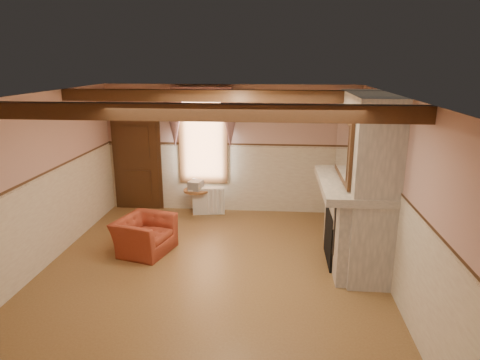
# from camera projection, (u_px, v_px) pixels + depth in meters

# --- Properties ---
(floor) EXTENTS (5.50, 6.00, 0.01)m
(floor) POSITION_uv_depth(u_px,v_px,m) (211.00, 272.00, 6.87)
(floor) COLOR brown
(floor) RESTS_ON ground
(ceiling) EXTENTS (5.50, 6.00, 0.01)m
(ceiling) POSITION_uv_depth(u_px,v_px,m) (207.00, 95.00, 6.12)
(ceiling) COLOR silver
(ceiling) RESTS_ON wall_back
(wall_back) EXTENTS (5.50, 0.02, 2.80)m
(wall_back) POSITION_uv_depth(u_px,v_px,m) (231.00, 149.00, 9.37)
(wall_back) COLOR tan
(wall_back) RESTS_ON floor
(wall_front) EXTENTS (5.50, 0.02, 2.80)m
(wall_front) POSITION_uv_depth(u_px,v_px,m) (153.00, 291.00, 3.62)
(wall_front) COLOR tan
(wall_front) RESTS_ON floor
(wall_left) EXTENTS (0.02, 6.00, 2.80)m
(wall_left) POSITION_uv_depth(u_px,v_px,m) (36.00, 184.00, 6.73)
(wall_left) COLOR tan
(wall_left) RESTS_ON floor
(wall_right) EXTENTS (0.02, 6.00, 2.80)m
(wall_right) POSITION_uv_depth(u_px,v_px,m) (394.00, 194.00, 6.26)
(wall_right) COLOR tan
(wall_right) RESTS_ON floor
(wainscot) EXTENTS (5.50, 6.00, 1.50)m
(wainscot) POSITION_uv_depth(u_px,v_px,m) (210.00, 229.00, 6.67)
(wainscot) COLOR beige
(wainscot) RESTS_ON floor
(chair_rail) EXTENTS (5.50, 6.00, 0.08)m
(chair_rail) POSITION_uv_depth(u_px,v_px,m) (209.00, 182.00, 6.47)
(chair_rail) COLOR black
(chair_rail) RESTS_ON wainscot
(firebox) EXTENTS (0.20, 0.95, 0.90)m
(firebox) POSITION_uv_depth(u_px,v_px,m) (334.00, 236.00, 7.16)
(firebox) COLOR black
(firebox) RESTS_ON floor
(armchair) EXTENTS (1.07, 1.15, 0.63)m
(armchair) POSITION_uv_depth(u_px,v_px,m) (145.00, 235.00, 7.53)
(armchair) COLOR maroon
(armchair) RESTS_ON floor
(side_table) EXTENTS (0.72, 0.72, 0.55)m
(side_table) POSITION_uv_depth(u_px,v_px,m) (197.00, 201.00, 9.45)
(side_table) COLOR brown
(side_table) RESTS_ON floor
(book_stack) EXTENTS (0.33, 0.37, 0.20)m
(book_stack) POSITION_uv_depth(u_px,v_px,m) (196.00, 185.00, 9.34)
(book_stack) COLOR #B7AD8C
(book_stack) RESTS_ON side_table
(radiator) EXTENTS (0.72, 0.28, 0.60)m
(radiator) POSITION_uv_depth(u_px,v_px,m) (209.00, 201.00, 9.42)
(radiator) COLOR silver
(radiator) RESTS_ON floor
(bowl) EXTENTS (0.35, 0.35, 0.09)m
(bowl) POSITION_uv_depth(u_px,v_px,m) (351.00, 175.00, 7.04)
(bowl) COLOR brown
(bowl) RESTS_ON mantel
(mantel_clock) EXTENTS (0.14, 0.24, 0.20)m
(mantel_clock) POSITION_uv_depth(u_px,v_px,m) (347.00, 165.00, 7.49)
(mantel_clock) COLOR black
(mantel_clock) RESTS_ON mantel
(oil_lamp) EXTENTS (0.11, 0.11, 0.28)m
(oil_lamp) POSITION_uv_depth(u_px,v_px,m) (350.00, 167.00, 7.16)
(oil_lamp) COLOR gold
(oil_lamp) RESTS_ON mantel
(candle_red) EXTENTS (0.06, 0.06, 0.16)m
(candle_red) POSITION_uv_depth(u_px,v_px,m) (360.00, 186.00, 6.28)
(candle_red) COLOR #A71417
(candle_red) RESTS_ON mantel
(jar_yellow) EXTENTS (0.06, 0.06, 0.12)m
(jar_yellow) POSITION_uv_depth(u_px,v_px,m) (357.00, 184.00, 6.47)
(jar_yellow) COLOR gold
(jar_yellow) RESTS_ON mantel
(fireplace) EXTENTS (0.85, 2.00, 2.80)m
(fireplace) POSITION_uv_depth(u_px,v_px,m) (364.00, 182.00, 6.86)
(fireplace) COLOR gray
(fireplace) RESTS_ON floor
(mantel) EXTENTS (1.05, 2.05, 0.12)m
(mantel) POSITION_uv_depth(u_px,v_px,m) (352.00, 184.00, 6.89)
(mantel) COLOR gray
(mantel) RESTS_ON fireplace
(overmantel_mirror) EXTENTS (0.06, 1.44, 1.04)m
(overmantel_mirror) POSITION_uv_depth(u_px,v_px,m) (343.00, 147.00, 6.74)
(overmantel_mirror) COLOR silver
(overmantel_mirror) RESTS_ON fireplace
(door) EXTENTS (1.10, 0.10, 2.10)m
(door) POSITION_uv_depth(u_px,v_px,m) (138.00, 163.00, 9.59)
(door) COLOR black
(door) RESTS_ON floor
(window) EXTENTS (1.06, 0.08, 2.02)m
(window) POSITION_uv_depth(u_px,v_px,m) (203.00, 138.00, 9.33)
(window) COLOR white
(window) RESTS_ON wall_back
(window_drapes) EXTENTS (1.30, 0.14, 1.40)m
(window_drapes) POSITION_uv_depth(u_px,v_px,m) (202.00, 111.00, 9.08)
(window_drapes) COLOR gray
(window_drapes) RESTS_ON wall_back
(ceiling_beam_front) EXTENTS (5.50, 0.18, 0.20)m
(ceiling_beam_front) POSITION_uv_depth(u_px,v_px,m) (190.00, 112.00, 4.99)
(ceiling_beam_front) COLOR black
(ceiling_beam_front) RESTS_ON ceiling
(ceiling_beam_back) EXTENTS (5.50, 0.18, 0.20)m
(ceiling_beam_back) POSITION_uv_depth(u_px,v_px,m) (219.00, 96.00, 7.30)
(ceiling_beam_back) COLOR black
(ceiling_beam_back) RESTS_ON ceiling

